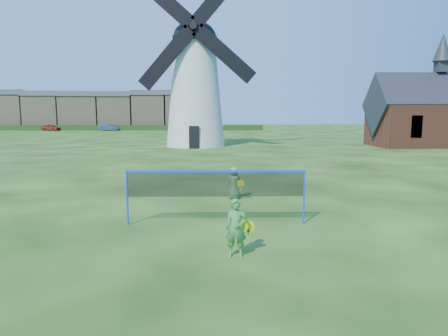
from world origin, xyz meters
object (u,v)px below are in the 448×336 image
object	(u,v)px
badminton_net	(216,185)
car_left	(51,128)
car_right	(108,127)
windmill	(195,85)
chapel	(438,115)
player_girl	(236,228)
player_boy	(234,183)

from	to	relation	value
badminton_net	car_left	xyz separation A→B (m)	(-30.45, 63.56, -0.53)
car_left	car_right	size ratio (longest dim) A/B	1.01
windmill	badminton_net	bearing A→B (deg)	-85.94
chapel	car_right	xyz separation A→B (m)	(-41.63, 37.71, -2.40)
player_girl	car_right	xyz separation A→B (m)	(-20.73, 67.48, -0.06)
car_left	player_girl	bearing A→B (deg)	-134.69
player_girl	player_boy	bearing A→B (deg)	92.45
badminton_net	player_boy	xyz separation A→B (m)	(0.68, 3.41, -0.54)
chapel	badminton_net	world-z (taller)	chapel
windmill	car_right	bearing A→B (deg)	116.25
chapel	badminton_net	size ratio (longest dim) A/B	2.49
player_boy	car_right	xyz separation A→B (m)	(-20.96, 61.46, -0.01)
player_boy	badminton_net	bearing A→B (deg)	67.62
badminton_net	player_boy	bearing A→B (deg)	78.72
badminton_net	car_left	size ratio (longest dim) A/B	1.40
windmill	player_girl	bearing A→B (deg)	-85.46
chapel	windmill	bearing A→B (deg)	178.58
badminton_net	player_girl	bearing A→B (deg)	-80.45
car_right	windmill	bearing A→B (deg)	-160.31
car_right	player_boy	bearing A→B (deg)	-167.73
player_girl	player_boy	world-z (taller)	player_girl
windmill	badminton_net	xyz separation A→B (m)	(1.97, -27.73, -4.76)
badminton_net	car_left	distance (m)	70.48
badminton_net	chapel	bearing A→B (deg)	51.83
player_boy	player_girl	bearing A→B (deg)	76.63
player_boy	car_left	xyz separation A→B (m)	(-31.13, 60.15, 0.01)
chapel	car_left	bearing A→B (deg)	144.90
player_boy	chapel	bearing A→B (deg)	-142.13
windmill	car_left	size ratio (longest dim) A/B	4.57
chapel	player_boy	distance (m)	31.57
windmill	car_left	distance (m)	46.08
windmill	player_boy	world-z (taller)	windmill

